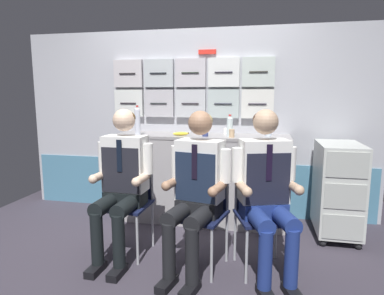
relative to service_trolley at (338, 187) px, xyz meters
name	(u,v)px	position (x,y,z in m)	size (l,w,h in m)	color
ground	(160,267)	(-1.54, -0.93, -0.52)	(4.80, 4.80, 0.04)	#37323C
galley_bulkhead	(194,122)	(-1.55, 0.44, 0.58)	(4.20, 0.14, 2.15)	#AEB0B8
galley_counter	(201,178)	(-1.40, 0.16, -0.02)	(1.91, 0.53, 0.97)	#A09C9C
service_trolley	(338,187)	(0.00, 0.00, 0.00)	(0.40, 0.65, 0.94)	black
folding_chair_left	(130,193)	(-1.90, -0.69, 0.03)	(0.41, 0.42, 0.85)	#A8AAAF
crew_member_left	(122,177)	(-1.90, -0.85, 0.21)	(0.51, 0.63, 1.29)	black
folding_chair_right	(203,202)	(-1.20, -0.80, 0.03)	(0.47, 0.47, 0.85)	#A8AAAF
crew_member_right	(196,185)	(-1.24, -0.96, 0.21)	(0.52, 0.67, 1.29)	black
folding_chair_by_counter	(260,203)	(-0.74, -0.74, 0.03)	(0.51, 0.51, 0.85)	#A8AAAF
crew_member_by_counter	(267,186)	(-0.69, -0.89, 0.22)	(0.55, 0.69, 1.30)	black
water_bottle_blue_cap	(137,121)	(-2.08, -0.01, 0.62)	(0.06, 0.06, 0.32)	silver
water_bottle_short	(269,125)	(-0.68, 0.20, 0.59)	(0.07, 0.07, 0.26)	silver
water_bottle_tall	(230,126)	(-1.09, 0.10, 0.58)	(0.07, 0.07, 0.23)	silver
espresso_cup_small	(204,130)	(-1.39, 0.26, 0.52)	(0.06, 0.06, 0.09)	white
coffee_cup_spare	(205,132)	(-1.34, 0.04, 0.51)	(0.06, 0.06, 0.09)	navy
coffee_cup_white	(232,133)	(-1.06, 0.02, 0.51)	(0.06, 0.06, 0.08)	tan
paper_cup_blue	(226,131)	(-1.15, 0.31, 0.50)	(0.06, 0.06, 0.07)	white
snack_banana	(181,134)	(-1.61, 0.05, 0.49)	(0.17, 0.10, 0.04)	yellow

